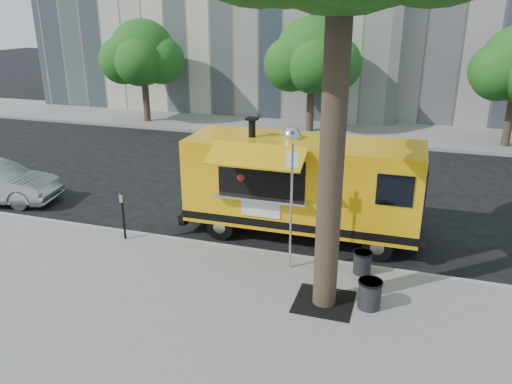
% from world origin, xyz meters
% --- Properties ---
extents(ground, '(120.00, 120.00, 0.00)m').
position_xyz_m(ground, '(0.00, 0.00, 0.00)').
color(ground, black).
rests_on(ground, ground).
extents(sidewalk, '(60.00, 6.00, 0.15)m').
position_xyz_m(sidewalk, '(0.00, -4.00, 0.07)').
color(sidewalk, gray).
rests_on(sidewalk, ground).
extents(curb, '(60.00, 0.14, 0.16)m').
position_xyz_m(curb, '(0.00, -0.93, 0.07)').
color(curb, '#999993').
rests_on(curb, ground).
extents(far_sidewalk, '(60.00, 5.00, 0.15)m').
position_xyz_m(far_sidewalk, '(0.00, 13.50, 0.07)').
color(far_sidewalk, gray).
rests_on(far_sidewalk, ground).
extents(tree_well, '(1.20, 1.20, 0.02)m').
position_xyz_m(tree_well, '(2.60, -2.80, 0.15)').
color(tree_well, black).
rests_on(tree_well, sidewalk).
extents(far_tree_a, '(3.42, 3.42, 5.36)m').
position_xyz_m(far_tree_a, '(-10.00, 12.30, 3.78)').
color(far_tree_a, '#33261C').
rests_on(far_tree_a, far_sidewalk).
extents(far_tree_b, '(3.60, 3.60, 5.50)m').
position_xyz_m(far_tree_b, '(-1.00, 12.70, 3.83)').
color(far_tree_b, '#33261C').
rests_on(far_tree_b, far_sidewalk).
extents(sign_post, '(0.28, 0.06, 3.00)m').
position_xyz_m(sign_post, '(1.55, -1.55, 1.85)').
color(sign_post, silver).
rests_on(sign_post, sidewalk).
extents(parking_meter, '(0.11, 0.11, 1.33)m').
position_xyz_m(parking_meter, '(-3.00, -1.35, 0.98)').
color(parking_meter, black).
rests_on(parking_meter, sidewalk).
extents(food_truck, '(6.48, 3.00, 3.18)m').
position_xyz_m(food_truck, '(1.30, 0.57, 1.49)').
color(food_truck, '#FFB40D').
rests_on(food_truck, ground).
extents(trash_bin_left, '(0.44, 0.44, 0.53)m').
position_xyz_m(trash_bin_left, '(3.20, -1.30, 0.43)').
color(trash_bin_left, black).
rests_on(trash_bin_left, sidewalk).
extents(trash_bin_right, '(0.50, 0.50, 0.60)m').
position_xyz_m(trash_bin_right, '(3.50, -2.70, 0.47)').
color(trash_bin_right, black).
rests_on(trash_bin_right, sidewalk).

